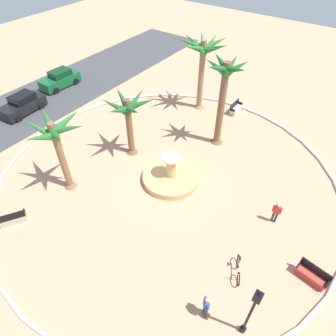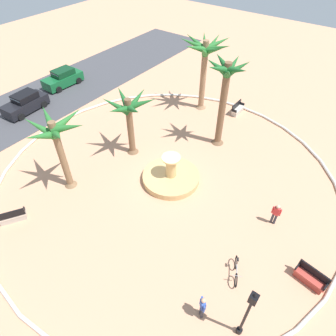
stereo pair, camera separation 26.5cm
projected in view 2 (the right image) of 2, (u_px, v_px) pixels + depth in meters
The scene contains 17 objects.
ground_plane at pixel (167, 178), 20.77m from camera, with size 80.00×80.00×0.00m, color tan.
plaza_curb at pixel (167, 177), 20.70m from camera, with size 23.26×23.26×0.20m, color silver.
street_asphalt at pixel (30, 106), 27.76m from camera, with size 48.00×8.00×0.03m, color #424247.
fountain at pixel (171, 177), 20.44m from camera, with size 3.92×3.92×2.06m.
palm_tree_near_fountain at pixel (129, 113), 20.51m from camera, with size 3.88×3.77×4.82m.
palm_tree_by_curb at pixel (57, 137), 17.53m from camera, with size 3.94×3.86×5.39m.
palm_tree_mid_plaza at pixel (205, 55), 24.30m from camera, with size 4.24×4.38×6.36m.
palm_tree_far_side at pixel (225, 86), 20.39m from camera, with size 3.18×3.27×6.85m.
bench_east at pixel (12, 217), 17.84m from camera, with size 1.62×1.27×1.00m.
bench_west at pixel (237, 110), 26.68m from camera, with size 1.61×0.52×1.00m.
bench_north at pixel (310, 278), 14.99m from camera, with size 0.76×1.66×1.00m.
lamppost at pixel (248, 312), 11.96m from camera, with size 0.32×0.32×3.84m.
bicycle_red_frame at pixel (236, 271), 15.25m from camera, with size 1.56×0.83×0.94m.
person_cyclist_helmet at pixel (202, 306), 13.40m from camera, with size 0.40×0.40×1.66m.
person_cyclist_photo at pixel (276, 213), 17.35m from camera, with size 0.23×0.53×1.60m.
parked_car_leftmost at pixel (25, 103), 26.66m from camera, with size 4.12×2.15×1.67m.
parked_car_second at pixel (63, 78), 30.25m from camera, with size 4.05×2.02×1.67m.
Camera 2 is at (-11.79, -8.87, 14.63)m, focal length 31.73 mm.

